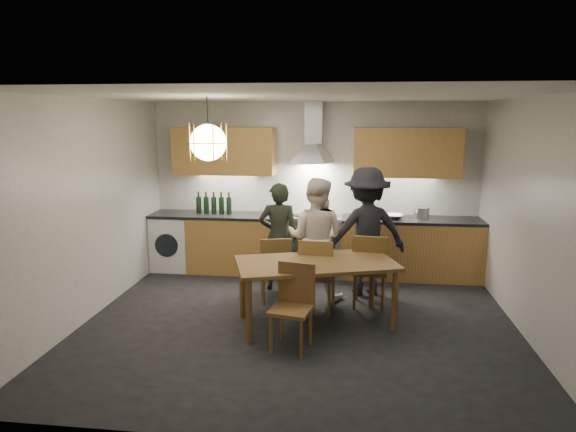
# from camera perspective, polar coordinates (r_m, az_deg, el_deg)

# --- Properties ---
(ground) EXTENTS (5.00, 5.00, 0.00)m
(ground) POSITION_cam_1_polar(r_m,az_deg,el_deg) (6.15, 1.21, -11.81)
(ground) COLOR black
(ground) RESTS_ON ground
(room_shell) EXTENTS (5.02, 4.52, 2.61)m
(room_shell) POSITION_cam_1_polar(r_m,az_deg,el_deg) (5.70, 1.28, 4.19)
(room_shell) COLOR silver
(room_shell) RESTS_ON ground
(counter_run) EXTENTS (5.00, 0.62, 0.90)m
(counter_run) POSITION_cam_1_polar(r_m,az_deg,el_deg) (7.85, 2.85, -3.25)
(counter_run) COLOR tan
(counter_run) RESTS_ON ground
(range_stove) EXTENTS (0.90, 0.60, 0.92)m
(range_stove) POSITION_cam_1_polar(r_m,az_deg,el_deg) (7.85, 2.67, -3.31)
(range_stove) COLOR silver
(range_stove) RESTS_ON ground
(wall_fixtures) EXTENTS (4.30, 0.54, 1.10)m
(wall_fixtures) POSITION_cam_1_polar(r_m,az_deg,el_deg) (7.74, 2.84, 7.23)
(wall_fixtures) COLOR tan
(wall_fixtures) RESTS_ON ground
(pendant_lamp) EXTENTS (0.43, 0.43, 0.70)m
(pendant_lamp) POSITION_cam_1_polar(r_m,az_deg,el_deg) (5.76, -8.86, 8.06)
(pendant_lamp) COLOR black
(pendant_lamp) RESTS_ON ground
(dining_table) EXTENTS (1.98, 1.40, 0.76)m
(dining_table) POSITION_cam_1_polar(r_m,az_deg,el_deg) (5.90, 3.13, -5.90)
(dining_table) COLOR brown
(dining_table) RESTS_ON ground
(chair_back_left) EXTENTS (0.48, 0.48, 0.87)m
(chair_back_left) POSITION_cam_1_polar(r_m,az_deg,el_deg) (6.62, -1.41, -5.51)
(chair_back_left) COLOR brown
(chair_back_left) RESTS_ON ground
(chair_back_mid) EXTENTS (0.47, 0.47, 0.93)m
(chair_back_mid) POSITION_cam_1_polar(r_m,az_deg,el_deg) (6.29, 3.22, -6.11)
(chair_back_mid) COLOR brown
(chair_back_mid) RESTS_ON ground
(chair_back_right) EXTENTS (0.46, 0.46, 0.95)m
(chair_back_right) POSITION_cam_1_polar(r_m,az_deg,el_deg) (6.51, 9.06, -5.53)
(chair_back_right) COLOR brown
(chair_back_right) RESTS_ON ground
(chair_front) EXTENTS (0.48, 0.48, 0.89)m
(chair_front) POSITION_cam_1_polar(r_m,az_deg,el_deg) (5.40, 0.62, -9.32)
(chair_front) COLOR brown
(chair_front) RESTS_ON ground
(person_left) EXTENTS (0.60, 0.44, 1.50)m
(person_left) POSITION_cam_1_polar(r_m,az_deg,el_deg) (7.09, -1.05, -2.29)
(person_left) COLOR black
(person_left) RESTS_ON ground
(person_mid) EXTENTS (0.90, 0.76, 1.61)m
(person_mid) POSITION_cam_1_polar(r_m,az_deg,el_deg) (6.77, 3.09, -2.49)
(person_mid) COLOR beige
(person_mid) RESTS_ON ground
(person_right) EXTENTS (1.25, 0.93, 1.73)m
(person_right) POSITION_cam_1_polar(r_m,az_deg,el_deg) (6.97, 8.68, -1.71)
(person_right) COLOR black
(person_right) RESTS_ON ground
(mixing_bowl) EXTENTS (0.31, 0.31, 0.07)m
(mixing_bowl) POSITION_cam_1_polar(r_m,az_deg,el_deg) (7.70, 11.76, -0.06)
(mixing_bowl) COLOR #B5B5B9
(mixing_bowl) RESTS_ON counter_run
(stock_pot) EXTENTS (0.26, 0.26, 0.16)m
(stock_pot) POSITION_cam_1_polar(r_m,az_deg,el_deg) (7.81, 14.62, 0.31)
(stock_pot) COLOR #B3B2B6
(stock_pot) RESTS_ON counter_run
(wine_bottles) EXTENTS (0.56, 0.08, 0.34)m
(wine_bottles) POSITION_cam_1_polar(r_m,az_deg,el_deg) (7.99, -8.25, 1.44)
(wine_bottles) COLOR black
(wine_bottles) RESTS_ON counter_run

